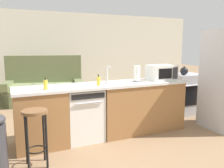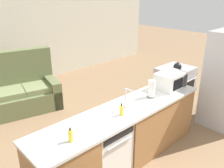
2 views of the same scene
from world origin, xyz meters
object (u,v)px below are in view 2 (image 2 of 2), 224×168
Objects in this scene: stove_range at (174,87)px; kettle at (177,67)px; dishwasher at (104,149)px; microwave at (170,80)px; couch at (9,93)px; soap_bottle at (121,110)px; paper_towel_roll at (152,89)px; dish_soap_bottle at (71,136)px.

kettle is (-0.17, -0.13, 0.53)m from stove_range.
dishwasher is at bearing -168.09° from stove_range.
couch is (-1.72, 2.87, -0.65)m from microwave.
stove_range is 0.57m from kettle.
soap_bottle is (-2.36, -0.64, 0.52)m from stove_range.
paper_towel_roll is at bearing 6.48° from soap_bottle.
kettle reaches higher than soap_bottle.
dish_soap_bottle is at bearing -97.70° from couch.
stove_range is 3.30m from dish_soap_bottle.
paper_towel_roll is at bearing -0.30° from dishwasher.
couch is at bearing 82.30° from dish_soap_bottle.
dish_soap_bottle is at bearing -176.00° from paper_towel_roll.
dishwasher is at bearing 11.14° from dish_soap_bottle.
dish_soap_bottle is (-0.59, -0.12, 0.55)m from dishwasher.
microwave is at bearing -154.89° from kettle.
soap_bottle is at bearing 1.74° from dish_soap_bottle.
dishwasher is 4.77× the size of soap_bottle.
couch is at bearing 98.30° from soap_bottle.
dish_soap_bottle is 3.07m from kettle.
kettle is at bearing 13.20° from soap_bottle.
kettle is at bearing 10.11° from dish_soap_bottle.
paper_towel_roll reaches higher than stove_range.
dishwasher is 4.10× the size of kettle.
couch reaches higher than dish_soap_bottle.
dish_soap_bottle is (-2.12, -0.12, -0.07)m from microwave.
paper_towel_roll is at bearing -67.48° from couch.
kettle is 3.63m from couch.
paper_towel_roll is 0.77m from soap_bottle.
stove_range is 3.19× the size of paper_towel_roll.
kettle is at bearing -142.84° from stove_range.
dish_soap_bottle is at bearing -168.86° from dishwasher.
soap_bottle reaches higher than dishwasher.
soap_bottle is (-1.29, -0.09, -0.07)m from microwave.
couch is at bearing 93.78° from dishwasher.
couch is (0.40, 2.98, -0.58)m from dish_soap_bottle.
microwave is 2.84× the size of soap_bottle.
soap_bottle is at bearing -176.00° from microwave.
paper_towel_roll is at bearing -179.58° from microwave.
dish_soap_bottle is (-3.19, -0.67, 0.52)m from stove_range.
stove_range is 1.34m from microwave.
dish_soap_bottle is at bearing -178.26° from soap_bottle.
paper_towel_roll reaches higher than soap_bottle.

